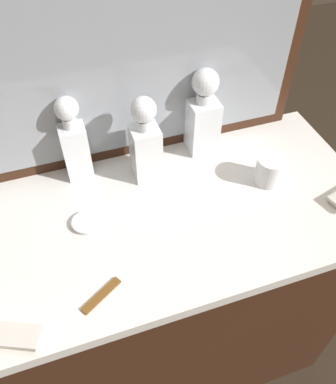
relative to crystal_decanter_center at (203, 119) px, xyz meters
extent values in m
plane|color=#2D2319|center=(-0.19, -0.23, -1.06)|extent=(6.00, 6.00, 0.00)
cube|color=#381E11|center=(-0.19, -0.23, -0.60)|extent=(1.15, 0.57, 0.91)
cube|color=silver|center=(-0.19, -0.23, -0.13)|extent=(1.18, 0.59, 0.04)
cube|color=#381E11|center=(-0.19, 0.05, 0.24)|extent=(1.02, 0.03, 0.71)
cube|color=gray|center=(-0.19, 0.04, 0.24)|extent=(0.94, 0.01, 0.63)
cube|color=white|center=(0.00, 0.00, -0.03)|extent=(0.09, 0.09, 0.17)
cube|color=brown|center=(0.00, 0.00, -0.05)|extent=(0.08, 0.08, 0.13)
cylinder|color=white|center=(0.00, 0.00, 0.08)|extent=(0.05, 0.05, 0.03)
sphere|color=white|center=(0.00, 0.00, 0.13)|extent=(0.08, 0.08, 0.08)
cube|color=white|center=(-0.39, 0.01, -0.03)|extent=(0.07, 0.07, 0.18)
cube|color=brown|center=(-0.39, 0.01, -0.04)|extent=(0.06, 0.06, 0.14)
cylinder|color=white|center=(-0.39, 0.01, 0.08)|extent=(0.04, 0.04, 0.03)
sphere|color=white|center=(-0.39, 0.01, 0.12)|extent=(0.07, 0.07, 0.07)
cube|color=white|center=(-0.20, -0.06, -0.03)|extent=(0.08, 0.08, 0.17)
cube|color=brown|center=(-0.20, -0.06, -0.06)|extent=(0.07, 0.07, 0.10)
cylinder|color=white|center=(-0.20, -0.06, 0.07)|extent=(0.04, 0.04, 0.03)
sphere|color=white|center=(-0.20, -0.06, 0.12)|extent=(0.07, 0.07, 0.07)
cylinder|color=white|center=(0.13, -0.21, -0.07)|extent=(0.09, 0.09, 0.08)
cylinder|color=silver|center=(0.13, -0.21, -0.11)|extent=(0.08, 0.08, 0.01)
cube|color=#B7A88C|center=(-0.63, -0.46, -0.11)|extent=(0.13, 0.09, 0.01)
cube|color=beige|center=(-0.63, -0.46, -0.09)|extent=(0.15, 0.11, 0.01)
cylinder|color=silver|center=(-0.41, -0.20, -0.11)|extent=(0.08, 0.08, 0.01)
cube|color=brown|center=(-0.42, -0.42, -0.11)|extent=(0.11, 0.07, 0.01)
camera|label=1|loc=(-0.42, -0.90, 0.74)|focal=37.37mm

